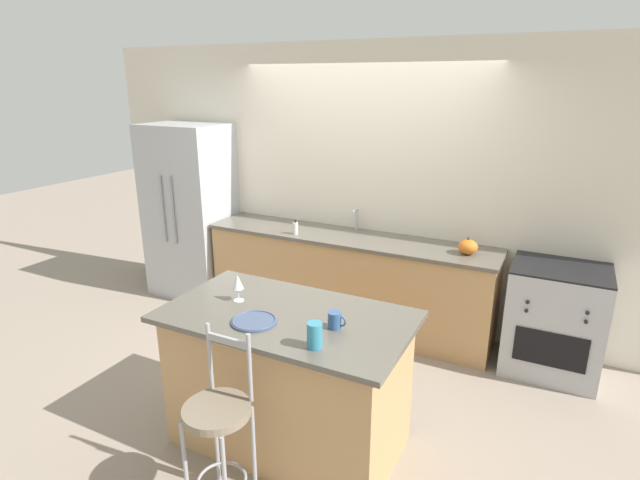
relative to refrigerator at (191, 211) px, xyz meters
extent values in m
plane|color=gray|center=(1.89, -0.31, -0.95)|extent=(18.00, 18.00, 0.00)
cube|color=beige|center=(1.89, 0.35, 0.40)|extent=(6.00, 0.07, 2.70)
cube|color=tan|center=(1.89, 0.05, -0.51)|extent=(2.82, 0.61, 0.89)
cube|color=#5B564C|center=(1.89, 0.05, -0.05)|extent=(2.85, 0.64, 0.03)
cube|color=black|center=(1.89, 0.05, -0.03)|extent=(0.56, 0.33, 0.01)
cylinder|color=#ADAFB5|center=(1.89, 0.26, 0.08)|extent=(0.02, 0.02, 0.22)
cylinder|color=#ADAFB5|center=(1.89, 0.20, 0.18)|extent=(0.02, 0.12, 0.02)
cube|color=tan|center=(2.24, -1.72, -0.50)|extent=(1.45, 0.77, 0.92)
cube|color=#5B564C|center=(2.24, -1.72, -0.02)|extent=(1.57, 0.89, 0.03)
cube|color=#ADAFB5|center=(0.00, 0.00, 0.00)|extent=(0.88, 0.67, 1.91)
cylinder|color=#939399|center=(-0.07, -0.35, 0.10)|extent=(0.02, 0.02, 0.72)
cylinder|color=#939399|center=(0.07, -0.35, 0.10)|extent=(0.02, 0.02, 0.72)
cube|color=#ADAFB5|center=(3.76, 0.03, -0.50)|extent=(0.74, 0.61, 0.91)
cube|color=black|center=(3.76, -0.29, -0.61)|extent=(0.53, 0.01, 0.29)
cube|color=black|center=(3.76, 0.03, -0.04)|extent=(0.74, 0.61, 0.02)
cylinder|color=black|center=(3.55, -0.29, -0.24)|extent=(0.03, 0.02, 0.03)
cylinder|color=black|center=(3.97, -0.29, -0.24)|extent=(0.03, 0.02, 0.03)
cylinder|color=black|center=(3.55, -0.29, -0.32)|extent=(0.03, 0.02, 0.03)
cylinder|color=black|center=(3.97, -0.29, -0.32)|extent=(0.03, 0.02, 0.03)
cylinder|color=#99999E|center=(2.06, -2.53, -0.63)|extent=(0.02, 0.02, 0.64)
cylinder|color=#99999E|center=(2.06, -2.26, -0.63)|extent=(0.02, 0.02, 0.64)
cylinder|color=#99999E|center=(2.33, -2.26, -0.63)|extent=(0.02, 0.02, 0.64)
torus|color=#99999E|center=(2.20, -2.39, -0.75)|extent=(0.28, 0.28, 0.02)
cylinder|color=#7F705B|center=(2.20, -2.39, -0.29)|extent=(0.37, 0.37, 0.04)
cylinder|color=#99999E|center=(2.06, -2.26, -0.06)|extent=(0.02, 0.02, 0.40)
cylinder|color=#99999E|center=(2.33, -2.26, -0.06)|extent=(0.02, 0.02, 0.40)
cube|color=#99999E|center=(2.20, -2.26, 0.06)|extent=(0.27, 0.02, 0.04)
cylinder|color=#425170|center=(2.13, -1.91, 0.00)|extent=(0.28, 0.28, 0.01)
torus|color=#425170|center=(2.13, -1.91, 0.01)|extent=(0.27, 0.27, 0.01)
cylinder|color=white|center=(1.86, -1.70, 0.00)|extent=(0.07, 0.07, 0.00)
cylinder|color=white|center=(1.86, -1.70, 0.04)|extent=(0.01, 0.01, 0.08)
cone|color=white|center=(1.86, -1.70, 0.13)|extent=(0.07, 0.07, 0.10)
cylinder|color=#335689|center=(2.59, -1.76, 0.05)|extent=(0.08, 0.08, 0.10)
torus|color=#335689|center=(2.63, -1.76, 0.05)|extent=(0.07, 0.01, 0.07)
cylinder|color=teal|center=(2.59, -2.01, 0.07)|extent=(0.09, 0.09, 0.15)
ellipsoid|color=orange|center=(3.02, 0.01, 0.04)|extent=(0.16, 0.16, 0.13)
cylinder|color=brown|center=(3.02, 0.01, 0.11)|extent=(0.02, 0.02, 0.02)
cylinder|color=silver|center=(1.42, -0.15, 0.03)|extent=(0.05, 0.05, 0.12)
cylinder|color=black|center=(1.42, -0.15, 0.10)|extent=(0.02, 0.02, 0.03)
camera|label=1|loc=(3.70, -4.16, 1.39)|focal=28.00mm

